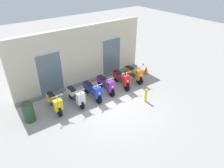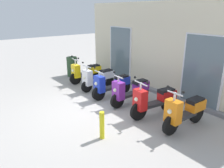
% 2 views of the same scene
% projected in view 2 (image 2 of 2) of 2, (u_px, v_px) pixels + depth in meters
% --- Properties ---
extents(ground_plane, '(40.00, 40.00, 0.00)m').
position_uv_depth(ground_plane, '(88.00, 110.00, 6.74)').
color(ground_plane, '#A8A39E').
extents(storefront_facade, '(7.86, 0.50, 3.27)m').
position_uv_depth(storefront_facade, '(157.00, 49.00, 8.03)').
color(storefront_facade, beige).
rests_on(storefront_facade, ground_plane).
extents(scooter_yellow, '(0.62, 1.56, 1.19)m').
position_uv_depth(scooter_yellow, '(86.00, 72.00, 9.26)').
color(scooter_yellow, black).
rests_on(scooter_yellow, ground_plane).
extents(scooter_white, '(0.60, 1.53, 1.14)m').
position_uv_depth(scooter_white, '(98.00, 78.00, 8.40)').
color(scooter_white, black).
rests_on(scooter_white, ground_plane).
extents(scooter_blue, '(0.62, 1.65, 1.14)m').
position_uv_depth(scooter_blue, '(112.00, 85.00, 7.70)').
color(scooter_blue, black).
rests_on(scooter_blue, ground_plane).
extents(scooter_purple, '(0.51, 1.58, 1.16)m').
position_uv_depth(scooter_purple, '(130.00, 91.00, 7.07)').
color(scooter_purple, black).
rests_on(scooter_purple, ground_plane).
extents(scooter_red, '(0.62, 1.67, 1.22)m').
position_uv_depth(scooter_red, '(154.00, 100.00, 6.27)').
color(scooter_red, black).
rests_on(scooter_red, ground_plane).
extents(scooter_orange, '(0.52, 1.62, 1.23)m').
position_uv_depth(scooter_orange, '(185.00, 111.00, 5.58)').
color(scooter_orange, black).
rests_on(scooter_orange, ground_plane).
extents(curb_bollard, '(0.12, 0.12, 0.70)m').
position_uv_depth(curb_bollard, '(102.00, 125.00, 5.17)').
color(curb_bollard, yellow).
rests_on(curb_bollard, ground_plane).
extents(trash_bin, '(0.48, 0.48, 0.90)m').
position_uv_depth(trash_bin, '(72.00, 67.00, 10.16)').
color(trash_bin, '#2D4C2D').
rests_on(trash_bin, ground_plane).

